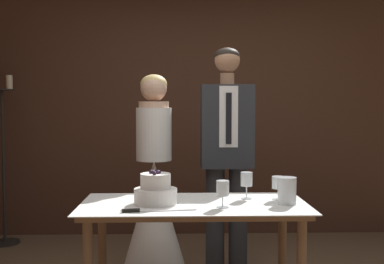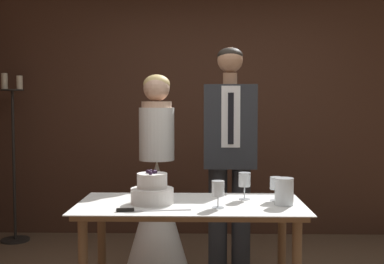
# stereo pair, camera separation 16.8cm
# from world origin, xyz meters

# --- Properties ---
(wall_back) EXTENTS (4.93, 0.12, 2.58)m
(wall_back) POSITION_xyz_m (0.00, 2.21, 1.29)
(wall_back) COLOR #472B1E
(wall_back) RESTS_ON ground_plane
(cake_table) EXTENTS (1.40, 0.69, 0.76)m
(cake_table) POSITION_xyz_m (-0.18, 0.04, 0.67)
(cake_table) COLOR brown
(cake_table) RESTS_ON ground_plane
(tiered_cake) EXTENTS (0.26, 0.26, 0.21)m
(tiered_cake) POSITION_xyz_m (-0.42, 0.03, 0.84)
(tiered_cake) COLOR white
(tiered_cake) RESTS_ON cake_table
(cake_knife) EXTENTS (0.43, 0.08, 0.02)m
(cake_knife) POSITION_xyz_m (-0.47, -0.19, 0.77)
(cake_knife) COLOR silver
(cake_knife) RESTS_ON cake_table
(wine_glass_near) EXTENTS (0.08, 0.08, 0.17)m
(wine_glass_near) POSITION_xyz_m (0.16, 0.17, 0.88)
(wine_glass_near) COLOR silver
(wine_glass_near) RESTS_ON cake_table
(wine_glass_middle) EXTENTS (0.08, 0.08, 0.15)m
(wine_glass_middle) POSITION_xyz_m (0.36, 0.13, 0.87)
(wine_glass_middle) COLOR silver
(wine_glass_middle) RESTS_ON cake_table
(wine_glass_far) EXTENTS (0.08, 0.08, 0.16)m
(wine_glass_far) POSITION_xyz_m (-0.02, -0.09, 0.87)
(wine_glass_far) COLOR silver
(wine_glass_far) RESTS_ON cake_table
(hurricane_candle) EXTENTS (0.11, 0.11, 0.16)m
(hurricane_candle) POSITION_xyz_m (0.39, -0.00, 0.84)
(hurricane_candle) COLOR silver
(hurricane_candle) RESTS_ON cake_table
(bride) EXTENTS (0.54, 0.54, 1.61)m
(bride) POSITION_xyz_m (-0.47, 0.90, 0.59)
(bride) COLOR white
(bride) RESTS_ON ground_plane
(groom) EXTENTS (0.41, 0.25, 1.82)m
(groom) POSITION_xyz_m (0.11, 0.90, 1.01)
(groom) COLOR #282B30
(groom) RESTS_ON ground_plane
(candle_stand) EXTENTS (0.28, 0.28, 1.68)m
(candle_stand) POSITION_xyz_m (-1.99, 1.83, 0.80)
(candle_stand) COLOR black
(candle_stand) RESTS_ON ground_plane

